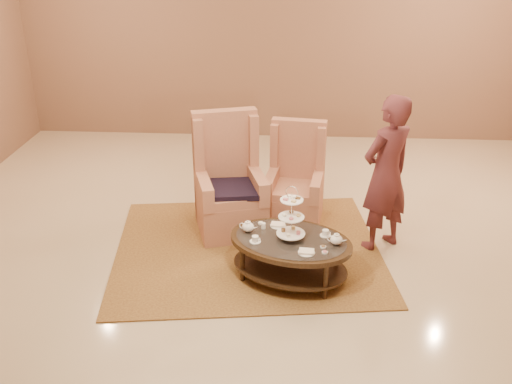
# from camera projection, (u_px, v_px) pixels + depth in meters

# --- Properties ---
(ground) EXTENTS (8.00, 8.00, 0.00)m
(ground) POSITION_uv_depth(u_px,v_px,m) (263.00, 265.00, 5.88)
(ground) COLOR beige
(ground) RESTS_ON ground
(ceiling) EXTENTS (8.00, 8.00, 0.02)m
(ceiling) POSITION_uv_depth(u_px,v_px,m) (263.00, 265.00, 5.88)
(ceiling) COLOR white
(ceiling) RESTS_ON ground
(wall_back) EXTENTS (8.00, 0.04, 3.50)m
(wall_back) POSITION_uv_depth(u_px,v_px,m) (277.00, 28.00, 8.75)
(wall_back) COLOR #855F48
(wall_back) RESTS_ON ground
(rug) EXTENTS (3.08, 2.68, 0.01)m
(rug) POSITION_uv_depth(u_px,v_px,m) (248.00, 249.00, 6.16)
(rug) COLOR olive
(rug) RESTS_ON ground
(tea_table) EXTENTS (1.40, 1.16, 1.01)m
(tea_table) POSITION_uv_depth(u_px,v_px,m) (290.00, 246.00, 5.51)
(tea_table) COLOR black
(tea_table) RESTS_ON ground
(armchair_left) EXTENTS (0.91, 0.92, 1.34)m
(armchair_left) POSITION_uv_depth(u_px,v_px,m) (229.00, 191.00, 6.44)
(armchair_left) COLOR #BB7558
(armchair_left) RESTS_ON ground
(armchair_right) EXTENTS (0.71, 0.73, 1.17)m
(armchair_right) POSITION_uv_depth(u_px,v_px,m) (295.00, 188.00, 6.66)
(armchair_right) COLOR #BB7558
(armchair_right) RESTS_ON ground
(person) EXTENTS (0.74, 0.69, 1.70)m
(person) POSITION_uv_depth(u_px,v_px,m) (386.00, 174.00, 5.88)
(person) COLOR #58252A
(person) RESTS_ON ground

